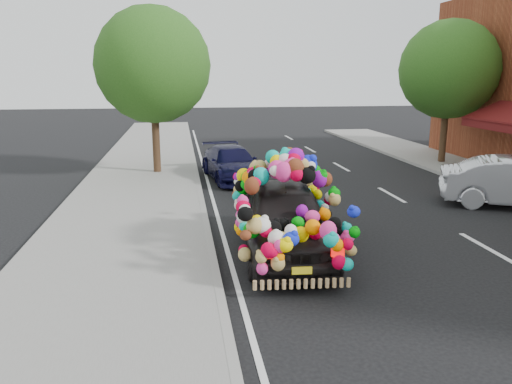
% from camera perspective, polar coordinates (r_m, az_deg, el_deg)
% --- Properties ---
extents(ground, '(100.00, 100.00, 0.00)m').
position_cam_1_polar(ground, '(10.51, 8.06, -7.34)').
color(ground, black).
rests_on(ground, ground).
extents(sidewalk, '(4.00, 60.00, 0.12)m').
position_cam_1_polar(sidewalk, '(10.17, -16.07, -8.10)').
color(sidewalk, gray).
rests_on(sidewalk, ground).
extents(kerb, '(0.15, 60.00, 0.13)m').
position_cam_1_polar(kerb, '(10.09, -4.93, -7.75)').
color(kerb, gray).
rests_on(kerb, ground).
extents(lane_markings, '(6.00, 50.00, 0.01)m').
position_cam_1_polar(lane_markings, '(12.02, 24.82, -5.79)').
color(lane_markings, silver).
rests_on(lane_markings, ground).
extents(tree_near_sidewalk, '(4.20, 4.20, 6.13)m').
position_cam_1_polar(tree_near_sidewalk, '(18.94, -11.73, 14.00)').
color(tree_near_sidewalk, '#332114').
rests_on(tree_near_sidewalk, ground).
extents(tree_far_b, '(4.00, 4.00, 5.90)m').
position_cam_1_polar(tree_far_b, '(22.28, 21.20, 12.91)').
color(tree_far_b, '#332114').
rests_on(tree_far_b, ground).
extents(plush_art_car, '(2.47, 4.73, 2.14)m').
position_cam_1_polar(plush_art_car, '(10.37, 3.31, -1.16)').
color(plush_art_car, black).
rests_on(plush_art_car, ground).
extents(navy_sedan, '(2.18, 4.24, 1.18)m').
position_cam_1_polar(navy_sedan, '(17.96, -2.81, 3.30)').
color(navy_sedan, black).
rests_on(navy_sedan, ground).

